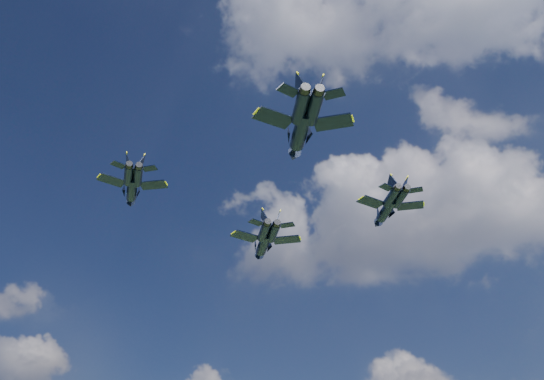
{
  "coord_description": "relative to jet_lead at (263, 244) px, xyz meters",
  "views": [
    {
      "loc": [
        33.04,
        -82.35,
        3.62
      ],
      "look_at": [
        -4.8,
        3.12,
        59.59
      ],
      "focal_mm": 45.0,
      "sensor_mm": 36.0,
      "label": 1
    }
  ],
  "objects": [
    {
      "name": "jet_left",
      "position": [
        -8.1,
        -31.29,
        -3.15
      ],
      "size": [
        10.99,
        13.08,
        3.31
      ],
      "rotation": [
        0.0,
        0.0,
        0.64
      ],
      "color": "black"
    },
    {
      "name": "jet_right",
      "position": [
        25.3,
        -5.61,
        -1.3
      ],
      "size": [
        11.58,
        14.38,
        3.59
      ],
      "rotation": [
        0.0,
        0.0,
        0.6
      ],
      "color": "black"
    },
    {
      "name": "jet_slot",
      "position": [
        20.68,
        -33.06,
        -1.76
      ],
      "size": [
        13.28,
        17.62,
        4.32
      ],
      "rotation": [
        0.0,
        0.0,
        0.54
      ],
      "color": "black"
    },
    {
      "name": "jet_lead",
      "position": [
        0.0,
        0.0,
        0.0
      ],
      "size": [
        13.28,
        16.5,
        4.12
      ],
      "rotation": [
        0.0,
        0.0,
        0.6
      ],
      "color": "black"
    }
  ]
}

